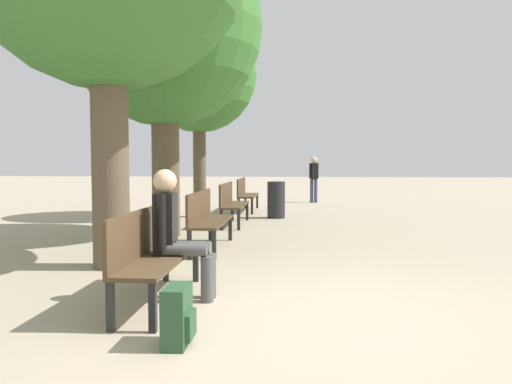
# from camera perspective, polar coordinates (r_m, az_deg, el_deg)

# --- Properties ---
(ground_plane) EXTENTS (80.00, 80.00, 0.00)m
(ground_plane) POSITION_cam_1_polar(r_m,az_deg,el_deg) (4.57, 6.91, -14.25)
(ground_plane) COLOR tan
(bench_row_0) EXTENTS (0.44, 1.82, 0.92)m
(bench_row_0) POSITION_cam_1_polar(r_m,az_deg,el_deg) (5.05, -11.95, -6.36)
(bench_row_0) COLOR #4C3823
(bench_row_0) RESTS_ON ground_plane
(bench_row_1) EXTENTS (0.44, 1.82, 0.92)m
(bench_row_1) POSITION_cam_1_polar(r_m,az_deg,el_deg) (7.96, -5.73, -2.69)
(bench_row_1) COLOR #4C3823
(bench_row_1) RESTS_ON ground_plane
(bench_row_2) EXTENTS (0.44, 1.82, 0.92)m
(bench_row_2) POSITION_cam_1_polar(r_m,az_deg,el_deg) (10.93, -2.88, -0.98)
(bench_row_2) COLOR #4C3823
(bench_row_2) RESTS_ON ground_plane
(bench_row_3) EXTENTS (0.44, 1.82, 0.92)m
(bench_row_3) POSITION_cam_1_polar(r_m,az_deg,el_deg) (13.92, -1.26, -0.00)
(bench_row_3) COLOR #4C3823
(bench_row_3) RESTS_ON ground_plane
(tree_row_1) EXTENTS (3.59, 3.59, 5.63)m
(tree_row_1) POSITION_cam_1_polar(r_m,az_deg,el_deg) (9.69, -10.46, 17.83)
(tree_row_1) COLOR brown
(tree_row_1) RESTS_ON ground_plane
(tree_row_2) EXTENTS (2.86, 2.86, 4.97)m
(tree_row_2) POSITION_cam_1_polar(r_m,az_deg,el_deg) (12.72, -6.54, 13.10)
(tree_row_2) COLOR brown
(tree_row_2) RESTS_ON ground_plane
(person_seated) EXTENTS (0.62, 0.35, 1.32)m
(person_seated) POSITION_cam_1_polar(r_m,az_deg,el_deg) (5.09, -9.03, -4.39)
(person_seated) COLOR #4C4C4C
(person_seated) RESTS_ON ground_plane
(backpack) EXTENTS (0.21, 0.35, 0.45)m
(backpack) POSITION_cam_1_polar(r_m,az_deg,el_deg) (3.93, -8.93, -13.86)
(backpack) COLOR #284C2D
(backpack) RESTS_ON ground_plane
(pedestrian_near) EXTENTS (0.31, 0.25, 1.55)m
(pedestrian_near) POSITION_cam_1_polar(r_m,az_deg,el_deg) (16.88, 6.63, 1.80)
(pedestrian_near) COLOR #384260
(pedestrian_near) RESTS_ON ground_plane
(trash_bin) EXTENTS (0.43, 0.43, 0.89)m
(trash_bin) POSITION_cam_1_polar(r_m,az_deg,el_deg) (12.23, 2.32, -0.90)
(trash_bin) COLOR #232328
(trash_bin) RESTS_ON ground_plane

